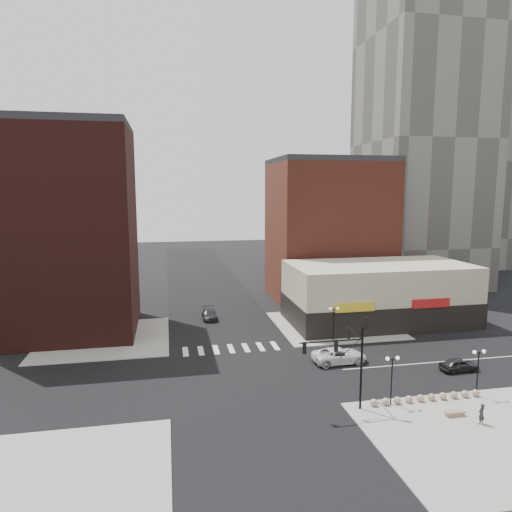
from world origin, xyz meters
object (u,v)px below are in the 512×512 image
object	(u,v)px
street_lamp_se_b	(479,361)
dark_sedan_north	(210,314)
street_lamp_se_a	(392,368)
stone_bench	(455,413)
street_lamp_ne	(334,315)
white_suv	(339,355)
pedestrian	(481,414)
dark_sedan_east	(459,365)
traffic_signal	(349,351)

from	to	relation	value
street_lamp_se_b	dark_sedan_north	distance (m)	35.37
street_lamp_se_a	stone_bench	xyz separation A→B (m)	(4.03, -2.77, -2.97)
street_lamp_ne	white_suv	distance (m)	6.82
pedestrian	stone_bench	distance (m)	2.01
street_lamp_ne	stone_bench	distance (m)	19.24
street_lamp_se_a	stone_bench	size ratio (longest dim) A/B	2.56
street_lamp_se_b	pedestrian	world-z (taller)	street_lamp_se_b
dark_sedan_east	stone_bench	distance (m)	10.29
street_lamp_ne	white_suv	bearing A→B (deg)	-105.10
dark_sedan_north	pedestrian	size ratio (longest dim) A/B	2.93
white_suv	street_lamp_se_b	bearing A→B (deg)	-141.74
pedestrian	street_lamp_se_b	bearing A→B (deg)	-144.08
traffic_signal	pedestrian	world-z (taller)	traffic_signal
pedestrian	stone_bench	xyz separation A→B (m)	(-1.18, 1.51, -0.62)
street_lamp_se_a	dark_sedan_east	size ratio (longest dim) A/B	1.08
pedestrian	white_suv	bearing A→B (deg)	-88.47
white_suv	dark_sedan_east	size ratio (longest dim) A/B	1.47
pedestrian	stone_bench	bearing A→B (deg)	-72.98
white_suv	stone_bench	size ratio (longest dim) A/B	3.50
street_lamp_se_a	dark_sedan_east	bearing A→B (deg)	28.34
dark_sedan_east	dark_sedan_north	world-z (taller)	dark_sedan_north
street_lamp_se_a	street_lamp_se_b	xyz separation A→B (m)	(8.00, 0.00, 0.00)
street_lamp_se_b	white_suv	size ratio (longest dim) A/B	0.73
white_suv	dark_sedan_north	world-z (taller)	white_suv
traffic_signal	dark_sedan_east	xyz separation A→B (m)	(13.93, 5.32, -4.30)
white_suv	dark_sedan_east	world-z (taller)	white_suv
street_lamp_se_a	dark_sedan_north	size ratio (longest dim) A/B	0.87
traffic_signal	stone_bench	bearing A→B (deg)	-20.64
street_lamp_se_a	street_lamp_se_b	world-z (taller)	same
street_lamp_ne	pedestrian	world-z (taller)	street_lamp_ne
street_lamp_se_a	dark_sedan_north	distance (m)	31.46
white_suv	dark_sedan_north	distance (m)	22.26
stone_bench	pedestrian	bearing A→B (deg)	-51.94
traffic_signal	street_lamp_se_b	xyz separation A→B (m)	(11.76, -0.17, -1.67)
dark_sedan_east	street_lamp_ne	bearing A→B (deg)	39.61
stone_bench	dark_sedan_north	bearing A→B (deg)	117.44
stone_bench	street_lamp_ne	bearing A→B (deg)	99.23
dark_sedan_north	stone_bench	xyz separation A→B (m)	(16.37, -31.59, -0.37)
white_suv	stone_bench	distance (m)	13.49
street_lamp_ne	stone_bench	xyz separation A→B (m)	(3.03, -18.77, -2.97)
street_lamp_se_a	street_lamp_ne	xyz separation A→B (m)	(1.00, 16.00, 0.00)
dark_sedan_north	stone_bench	bearing A→B (deg)	-62.63
traffic_signal	street_lamp_se_a	xyz separation A→B (m)	(3.76, -0.17, -1.67)
street_lamp_ne	stone_bench	world-z (taller)	street_lamp_ne
white_suv	street_lamp_ne	bearing A→B (deg)	-18.07
white_suv	dark_sedan_east	distance (m)	11.68
dark_sedan_north	dark_sedan_east	bearing A→B (deg)	-46.05
street_lamp_se_b	dark_sedan_north	size ratio (longest dim) A/B	0.87
street_lamp_ne	dark_sedan_east	xyz separation A→B (m)	(9.17, -10.51, -2.63)
white_suv	stone_bench	world-z (taller)	white_suv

